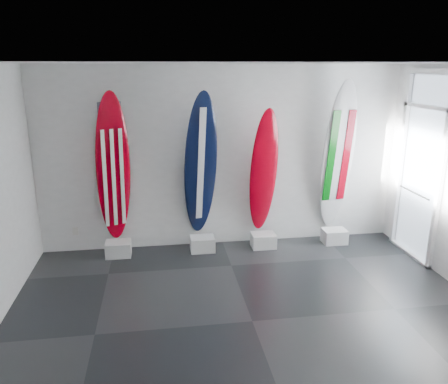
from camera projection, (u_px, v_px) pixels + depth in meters
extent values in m
plane|color=black|center=(252.00, 321.00, 5.31)|extent=(6.00, 6.00, 0.00)
plane|color=white|center=(258.00, 63.00, 4.47)|extent=(6.00, 6.00, 0.00)
plane|color=silver|center=(222.00, 158.00, 7.26)|extent=(6.00, 0.00, 6.00)
plane|color=silver|center=(348.00, 335.00, 2.51)|extent=(6.00, 0.00, 6.00)
cube|color=silver|center=(118.00, 249.00, 7.09)|extent=(0.40, 0.30, 0.24)
ellipsoid|color=#9B0010|center=(113.00, 168.00, 6.82)|extent=(0.59, 0.42, 2.39)
cube|color=silver|center=(202.00, 244.00, 7.29)|extent=(0.40, 0.30, 0.24)
ellipsoid|color=black|center=(201.00, 166.00, 7.02)|extent=(0.64, 0.59, 2.39)
cube|color=silver|center=(263.00, 240.00, 7.43)|extent=(0.40, 0.30, 0.24)
ellipsoid|color=#9B0010|center=(264.00, 172.00, 7.20)|extent=(0.55, 0.47, 2.11)
cube|color=silver|center=(334.00, 236.00, 7.61)|extent=(0.40, 0.30, 0.24)
ellipsoid|color=silver|center=(338.00, 156.00, 7.32)|extent=(0.63, 0.48, 2.55)
cube|color=silver|center=(75.00, 231.00, 7.21)|extent=(0.09, 0.02, 0.13)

